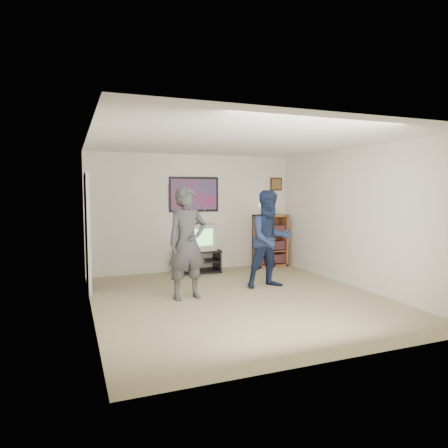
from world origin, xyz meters
TOP-DOWN VIEW (x-y plane):
  - room_shell at (0.00, 0.35)m, footprint 4.51×5.00m
  - media_stand at (-0.02, 2.23)m, footprint 0.98×0.57m
  - crt_television at (-0.00, 2.23)m, footprint 0.71×0.63m
  - bookshelf at (1.75, 2.28)m, footprint 0.72×0.41m
  - table_lamp at (1.57, 2.29)m, footprint 0.22×0.22m
  - person_tall at (-0.77, 0.33)m, footprint 0.71×0.52m
  - person_short at (0.82, 0.52)m, footprint 0.86×0.68m
  - controller_left at (-0.79, 0.52)m, footprint 0.04×0.12m
  - controller_right at (0.80, 0.71)m, footprint 0.08×0.14m
  - poster at (0.00, 2.48)m, footprint 1.10×0.03m
  - air_vent at (-0.55, 2.48)m, footprint 0.28×0.02m
  - small_picture at (2.00, 2.48)m, footprint 0.30×0.03m
  - doorway at (-2.23, 1.60)m, footprint 0.03×0.85m

SIDE VIEW (x-z plane):
  - media_stand at x=-0.02m, z-range 0.00..0.48m
  - bookshelf at x=1.75m, z-range 0.00..1.18m
  - crt_television at x=0.00m, z-range 0.48..1.03m
  - person_short at x=0.82m, z-range 0.00..1.74m
  - person_tall at x=-0.77m, z-range 0.00..1.79m
  - doorway at x=-2.23m, z-range 0.00..2.00m
  - controller_right at x=0.80m, z-range 1.01..1.05m
  - controller_left at x=-0.79m, z-range 1.18..1.22m
  - room_shell at x=0.00m, z-range 0.00..2.50m
  - table_lamp at x=1.57m, z-range 1.18..1.53m
  - poster at x=0.00m, z-range 1.27..2.02m
  - small_picture at x=2.00m, z-range 1.73..2.03m
  - air_vent at x=-0.55m, z-range 1.88..2.02m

